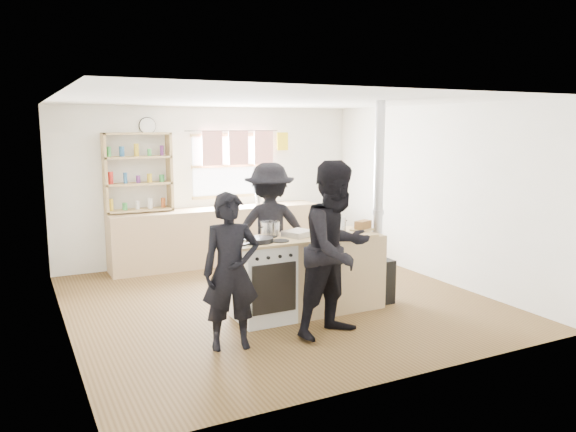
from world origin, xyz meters
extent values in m
cube|color=brown|center=(0.00, 0.00, -0.01)|extent=(5.00, 5.00, 0.01)
cube|color=tan|center=(0.00, 2.22, 0.45)|extent=(3.40, 0.55, 0.90)
cube|color=tan|center=(-1.20, 2.34, 0.94)|extent=(1.00, 0.28, 0.03)
cube|color=tan|center=(-1.20, 2.34, 1.33)|extent=(1.00, 0.28, 0.03)
cube|color=tan|center=(-1.20, 2.34, 1.74)|extent=(1.00, 0.28, 0.03)
cube|color=tan|center=(-1.20, 2.34, 2.08)|extent=(1.00, 0.28, 0.03)
cube|color=tan|center=(-1.68, 2.34, 1.50)|extent=(0.04, 0.28, 1.20)
cube|color=tan|center=(-0.72, 2.34, 1.50)|extent=(0.04, 0.28, 1.20)
cylinder|color=silver|center=(0.71, 2.22, 1.04)|extent=(0.10, 0.10, 0.29)
cube|color=white|center=(-0.45, -0.55, 0.45)|extent=(0.60, 0.60, 0.90)
cube|color=tan|center=(0.45, -0.55, 0.45)|extent=(1.20, 0.60, 0.90)
cube|color=tan|center=(0.00, -0.55, 0.92)|extent=(1.84, 0.64, 0.03)
cylinder|color=black|center=(-0.53, -0.64, 0.96)|extent=(0.42, 0.42, 0.05)
cylinder|color=#25521C|center=(-0.53, -0.64, 0.97)|extent=(0.27, 0.27, 0.02)
cube|color=silver|center=(0.02, -0.53, 0.96)|extent=(0.39, 0.37, 0.07)
cube|color=brown|center=(0.02, -0.53, 0.98)|extent=(0.33, 0.31, 0.02)
cylinder|color=#B9B9BC|center=(-0.26, -0.34, 1.01)|extent=(0.22, 0.22, 0.15)
cylinder|color=#B9B9BC|center=(-0.26, -0.34, 1.09)|extent=(0.23, 0.23, 0.01)
sphere|color=black|center=(-0.26, -0.34, 1.10)|extent=(0.03, 0.03, 0.03)
cylinder|color=silver|center=(0.49, -0.54, 1.03)|extent=(0.31, 0.31, 0.20)
cylinder|color=silver|center=(0.49, -0.54, 1.13)|extent=(0.32, 0.32, 0.01)
sphere|color=black|center=(0.49, -0.54, 1.15)|extent=(0.03, 0.03, 0.03)
cube|color=tan|center=(0.90, -0.56, 0.94)|extent=(0.34, 0.29, 0.02)
cube|color=olive|center=(0.90, -0.56, 1.00)|extent=(0.25, 0.19, 0.10)
cube|color=black|center=(1.09, -0.59, 0.27)|extent=(0.35, 0.35, 0.55)
cylinder|color=#ADADB2|center=(1.09, -0.59, 1.52)|extent=(0.12, 0.12, 1.95)
imported|color=black|center=(-1.06, -1.16, 0.78)|extent=(0.63, 0.48, 1.57)
imported|color=black|center=(0.06, -1.32, 0.93)|extent=(1.04, 0.89, 1.85)
imported|color=black|center=(0.05, 0.33, 0.87)|extent=(1.26, 0.94, 1.73)
camera|label=1|loc=(-2.96, -6.20, 2.20)|focal=35.00mm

